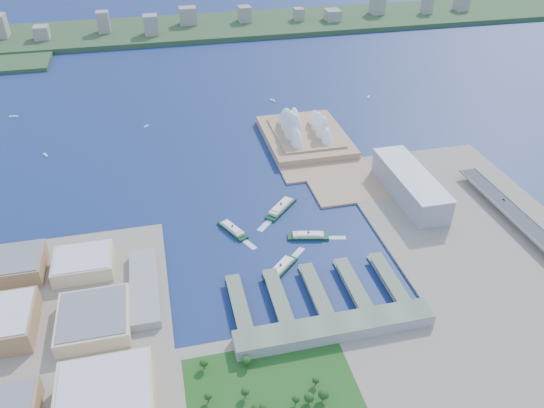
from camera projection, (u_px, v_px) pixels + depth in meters
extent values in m
plane|color=#10204D|center=(286.00, 253.00, 630.07)|extent=(3000.00, 3000.00, 0.00)
cube|color=gray|center=(55.00, 359.00, 496.51)|extent=(220.00, 390.00, 3.00)
cube|color=gray|center=(346.00, 400.00, 458.80)|extent=(720.00, 180.00, 3.00)
cube|color=gray|center=(490.00, 249.00, 634.28)|extent=(240.00, 500.00, 3.00)
cube|color=#A37E59|center=(310.00, 145.00, 860.70)|extent=(135.00, 220.00, 3.00)
cube|color=#2D4926|center=(195.00, 28.00, 1422.17)|extent=(2200.00, 260.00, 12.00)
cube|color=gray|center=(410.00, 185.00, 720.74)|extent=(45.00, 155.00, 35.00)
cube|color=gray|center=(335.00, 328.00, 518.38)|extent=(200.00, 28.00, 12.00)
imported|color=slate|center=(504.00, 200.00, 699.03)|extent=(1.86, 4.57, 1.33)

